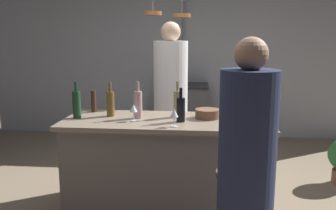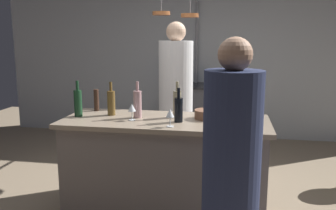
# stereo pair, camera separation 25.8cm
# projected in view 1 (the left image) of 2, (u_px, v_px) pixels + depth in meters

# --- Properties ---
(back_wall) EXTENTS (6.40, 0.16, 2.60)m
(back_wall) POSITION_uv_depth(u_px,v_px,m) (184.00, 56.00, 5.84)
(back_wall) COLOR #B2B7BC
(back_wall) RESTS_ON ground_plane
(kitchen_island) EXTENTS (1.80, 0.72, 0.90)m
(kitchen_island) POSITION_uv_depth(u_px,v_px,m) (166.00, 168.00, 3.21)
(kitchen_island) COLOR slate
(kitchen_island) RESTS_ON ground_plane
(stove_range) EXTENTS (0.80, 0.64, 0.89)m
(stove_range) POSITION_uv_depth(u_px,v_px,m) (182.00, 113.00, 5.61)
(stove_range) COLOR #47474C
(stove_range) RESTS_ON ground_plane
(chef) EXTENTS (0.37, 0.37, 1.77)m
(chef) POSITION_uv_depth(u_px,v_px,m) (171.00, 109.00, 3.99)
(chef) COLOR white
(chef) RESTS_ON ground_plane
(guest_right) EXTENTS (0.34, 0.34, 1.61)m
(guest_right) POSITION_uv_depth(u_px,v_px,m) (246.00, 183.00, 2.15)
(guest_right) COLOR #262D4C
(guest_right) RESTS_ON ground_plane
(overhead_pot_rack) EXTENTS (0.56, 1.50, 2.17)m
(overhead_pot_rack) POSITION_uv_depth(u_px,v_px,m) (177.00, 38.00, 4.97)
(overhead_pot_rack) COLOR gray
(overhead_pot_rack) RESTS_ON ground_plane
(pepper_mill) EXTENTS (0.05, 0.05, 0.21)m
(pepper_mill) POSITION_uv_depth(u_px,v_px,m) (94.00, 101.00, 3.42)
(pepper_mill) COLOR #382319
(pepper_mill) RESTS_ON kitchen_island
(wine_bottle_amber) EXTENTS (0.07, 0.07, 0.31)m
(wine_bottle_amber) POSITION_uv_depth(u_px,v_px,m) (110.00, 103.00, 3.24)
(wine_bottle_amber) COLOR brown
(wine_bottle_amber) RESTS_ON kitchen_island
(wine_bottle_green) EXTENTS (0.07, 0.07, 0.32)m
(wine_bottle_green) POSITION_uv_depth(u_px,v_px,m) (77.00, 104.00, 3.16)
(wine_bottle_green) COLOR #193D23
(wine_bottle_green) RESTS_ON kitchen_island
(wine_bottle_dark) EXTENTS (0.07, 0.07, 0.29)m
(wine_bottle_dark) POSITION_uv_depth(u_px,v_px,m) (181.00, 109.00, 3.02)
(wine_bottle_dark) COLOR black
(wine_bottle_dark) RESTS_ON kitchen_island
(wine_bottle_rose) EXTENTS (0.07, 0.07, 0.32)m
(wine_bottle_rose) POSITION_uv_depth(u_px,v_px,m) (138.00, 104.00, 3.16)
(wine_bottle_rose) COLOR #B78C8E
(wine_bottle_rose) RESTS_ON kitchen_island
(wine_bottle_white) EXTENTS (0.07, 0.07, 0.32)m
(wine_bottle_white) POSITION_uv_depth(u_px,v_px,m) (178.00, 103.00, 3.20)
(wine_bottle_white) COLOR gray
(wine_bottle_white) RESTS_ON kitchen_island
(wine_glass_near_left_guest) EXTENTS (0.07, 0.07, 0.15)m
(wine_glass_near_left_guest) POSITION_uv_depth(u_px,v_px,m) (134.00, 109.00, 3.05)
(wine_glass_near_left_guest) COLOR silver
(wine_glass_near_left_guest) RESTS_ON kitchen_island
(wine_glass_near_right_guest) EXTENTS (0.07, 0.07, 0.15)m
(wine_glass_near_right_guest) POSITION_uv_depth(u_px,v_px,m) (238.00, 109.00, 3.03)
(wine_glass_near_right_guest) COLOR silver
(wine_glass_near_right_guest) RESTS_ON kitchen_island
(wine_glass_by_chef) EXTENTS (0.07, 0.07, 0.15)m
(wine_glass_by_chef) POSITION_uv_depth(u_px,v_px,m) (174.00, 114.00, 2.85)
(wine_glass_by_chef) COLOR silver
(wine_glass_by_chef) RESTS_ON kitchen_island
(mixing_bowl_wooden) EXTENTS (0.22, 0.22, 0.08)m
(mixing_bowl_wooden) POSITION_uv_depth(u_px,v_px,m) (207.00, 114.00, 3.17)
(mixing_bowl_wooden) COLOR brown
(mixing_bowl_wooden) RESTS_ON kitchen_island
(mixing_bowl_steel) EXTENTS (0.19, 0.19, 0.06)m
(mixing_bowl_steel) POSITION_uv_depth(u_px,v_px,m) (240.00, 123.00, 2.87)
(mixing_bowl_steel) COLOR #B7B7BC
(mixing_bowl_steel) RESTS_ON kitchen_island
(mixing_bowl_blue) EXTENTS (0.19, 0.19, 0.08)m
(mixing_bowl_blue) POSITION_uv_depth(u_px,v_px,m) (244.00, 112.00, 3.24)
(mixing_bowl_blue) COLOR #334C6B
(mixing_bowl_blue) RESTS_ON kitchen_island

